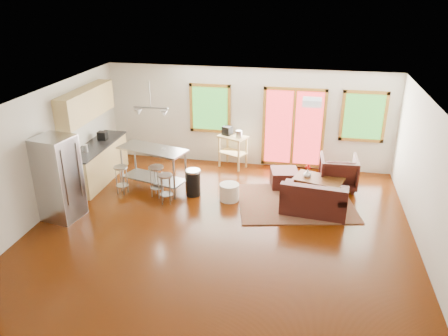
% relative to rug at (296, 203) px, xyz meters
% --- Properties ---
extents(floor, '(7.50, 7.00, 0.02)m').
position_rel_rug_xyz_m(floor, '(-1.42, -1.40, -0.02)').
color(floor, '#321202').
rests_on(floor, ground).
extents(ceiling, '(7.50, 7.00, 0.02)m').
position_rel_rug_xyz_m(ceiling, '(-1.42, -1.40, 2.60)').
color(ceiling, silver).
rests_on(ceiling, ground).
extents(back_wall, '(7.50, 0.02, 2.60)m').
position_rel_rug_xyz_m(back_wall, '(-1.42, 2.11, 1.29)').
color(back_wall, beige).
rests_on(back_wall, ground).
extents(left_wall, '(0.02, 7.00, 2.60)m').
position_rel_rug_xyz_m(left_wall, '(-5.18, -1.40, 1.29)').
color(left_wall, beige).
rests_on(left_wall, ground).
extents(right_wall, '(0.02, 7.00, 2.60)m').
position_rel_rug_xyz_m(right_wall, '(2.34, -1.40, 1.29)').
color(right_wall, beige).
rests_on(right_wall, ground).
extents(front_wall, '(7.50, 0.02, 2.60)m').
position_rel_rug_xyz_m(front_wall, '(-1.42, -4.91, 1.29)').
color(front_wall, beige).
rests_on(front_wall, ground).
extents(window_left, '(1.10, 0.05, 1.30)m').
position_rel_rug_xyz_m(window_left, '(-2.42, 2.06, 1.49)').
color(window_left, '#22541B').
rests_on(window_left, back_wall).
extents(french_doors, '(1.60, 0.05, 2.10)m').
position_rel_rug_xyz_m(french_doors, '(-0.22, 2.06, 1.09)').
color(french_doors, '#AE2226').
rests_on(french_doors, back_wall).
extents(window_right, '(1.10, 0.05, 1.30)m').
position_rel_rug_xyz_m(window_right, '(1.48, 2.06, 1.49)').
color(window_right, '#22541B').
rests_on(window_right, back_wall).
extents(rug, '(2.87, 2.42, 0.03)m').
position_rel_rug_xyz_m(rug, '(0.00, 0.00, 0.00)').
color(rug, '#495A33').
rests_on(rug, floor).
extents(loveseat, '(1.45, 0.93, 0.73)m').
position_rel_rug_xyz_m(loveseat, '(0.39, -0.36, 0.28)').
color(loveseat, black).
rests_on(loveseat, floor).
extents(coffee_table, '(1.22, 0.94, 0.43)m').
position_rel_rug_xyz_m(coffee_table, '(0.48, 0.49, 0.36)').
color(coffee_table, '#321C09').
rests_on(coffee_table, floor).
extents(armchair, '(0.88, 0.83, 0.87)m').
position_rel_rug_xyz_m(armchair, '(0.94, 1.04, 0.42)').
color(armchair, black).
rests_on(armchair, floor).
extents(ottoman, '(0.74, 0.74, 0.42)m').
position_rel_rug_xyz_m(ottoman, '(-0.32, 0.85, 0.20)').
color(ottoman, black).
rests_on(ottoman, floor).
extents(pouf, '(0.49, 0.49, 0.39)m').
position_rel_rug_xyz_m(pouf, '(-1.49, -0.12, 0.18)').
color(pouf, beige).
rests_on(pouf, floor).
extents(vase, '(0.21, 0.22, 0.32)m').
position_rel_rug_xyz_m(vase, '(0.22, 0.56, 0.50)').
color(vase, silver).
rests_on(vase, coffee_table).
extents(book, '(0.20, 0.08, 0.27)m').
position_rel_rug_xyz_m(book, '(0.50, 0.26, 0.52)').
color(book, maroon).
rests_on(book, coffee_table).
extents(cabinets, '(0.64, 2.24, 2.30)m').
position_rel_rug_xyz_m(cabinets, '(-4.91, 0.30, 0.92)').
color(cabinets, tan).
rests_on(cabinets, floor).
extents(refrigerator, '(0.82, 0.80, 1.77)m').
position_rel_rug_xyz_m(refrigerator, '(-4.76, -1.56, 0.87)').
color(refrigerator, '#B7BABC').
rests_on(refrigerator, floor).
extents(island, '(1.74, 1.07, 1.03)m').
position_rel_rug_xyz_m(island, '(-3.35, 0.11, 0.69)').
color(island, '#B7BABC').
rests_on(island, floor).
extents(cup, '(0.12, 0.10, 0.12)m').
position_rel_rug_xyz_m(cup, '(-3.08, 0.14, 1.00)').
color(cup, silver).
rests_on(cup, island).
extents(bar_stool_a, '(0.37, 0.37, 0.68)m').
position_rel_rug_xyz_m(bar_stool_a, '(-4.00, -0.28, 0.49)').
color(bar_stool_a, '#B7BABC').
rests_on(bar_stool_a, floor).
extents(bar_stool_b, '(0.41, 0.41, 0.73)m').
position_rel_rug_xyz_m(bar_stool_b, '(-3.16, -0.26, 0.53)').
color(bar_stool_b, '#B7BABC').
rests_on(bar_stool_b, floor).
extents(bar_stool_c, '(0.39, 0.39, 0.68)m').
position_rel_rug_xyz_m(bar_stool_c, '(-2.85, -0.53, 0.50)').
color(bar_stool_c, '#B7BABC').
rests_on(bar_stool_c, floor).
extents(trash_can, '(0.38, 0.38, 0.63)m').
position_rel_rug_xyz_m(trash_can, '(-2.35, -0.04, 0.31)').
color(trash_can, black).
rests_on(trash_can, floor).
extents(kitchen_cart, '(0.85, 0.72, 1.10)m').
position_rel_rug_xyz_m(kitchen_cart, '(-1.77, 1.79, 0.74)').
color(kitchen_cart, tan).
rests_on(kitchen_cart, floor).
extents(ceiling_flush, '(0.35, 0.35, 0.12)m').
position_rel_rug_xyz_m(ceiling_flush, '(0.18, -0.80, 2.52)').
color(ceiling_flush, white).
rests_on(ceiling_flush, ceiling).
extents(pendant_light, '(0.80, 0.18, 0.79)m').
position_rel_rug_xyz_m(pendant_light, '(-3.32, 0.10, 1.89)').
color(pendant_light, gray).
rests_on(pendant_light, ceiling).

